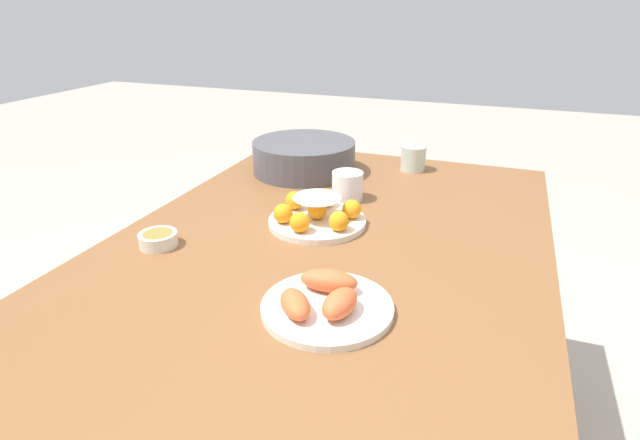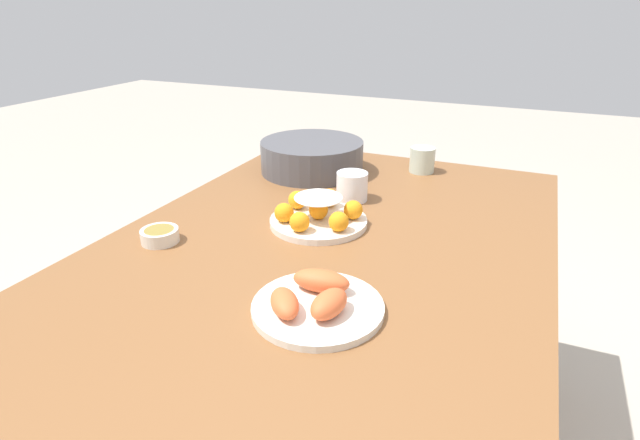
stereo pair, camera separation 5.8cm
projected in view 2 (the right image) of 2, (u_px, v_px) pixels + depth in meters
name	position (u px, v px, depth m)	size (l,w,h in m)	color
dining_table	(322.00, 280.00, 1.18)	(1.54, 1.00, 0.77)	brown
cake_plate	(318.00, 214.00, 1.25)	(0.25, 0.25, 0.08)	silver
serving_bowl	(312.00, 155.00, 1.63)	(0.33, 0.33, 0.10)	#4C4C51
sauce_bowl	(160.00, 235.00, 1.17)	(0.09, 0.09, 0.03)	silver
seafood_platter	(316.00, 302.00, 0.91)	(0.24, 0.24, 0.06)	silver
cup_near	(422.00, 160.00, 1.63)	(0.08, 0.08, 0.08)	beige
cup_far	(352.00, 186.00, 1.40)	(0.09, 0.09, 0.08)	white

